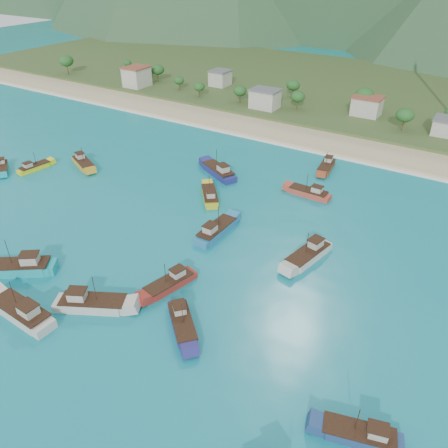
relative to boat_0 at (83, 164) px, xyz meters
The scene contains 21 objects.
ground 60.22m from the boat_0, 26.60° to the right, with size 600.00×600.00×0.00m, color #0C7685.
beach 74.88m from the boat_0, 44.03° to the left, with size 400.00×18.00×1.20m, color beige.
land 125.21m from the boat_0, 64.53° to the left, with size 400.00×110.00×2.40m, color #385123.
surf_line 68.62m from the boat_0, 38.31° to the left, with size 400.00×2.50×0.08m, color white.
village 94.19m from the boat_0, 51.09° to the left, with size 210.62×28.96×7.35m.
vegetation 90.85m from the boat_0, 56.90° to the left, with size 276.73×25.68×8.54m.
boat_0 is the anchor object (origin of this frame).
boat_1 12.62m from the boat_0, 137.50° to the right, with size 3.73×9.02×5.17m.
boat_2 20.98m from the boat_0, 141.04° to the right, with size 8.77×7.16×5.23m.
boat_7 68.57m from the boat_0, ahead, with size 5.65×11.90×6.76m.
boat_8 39.42m from the boat_0, ahead, with size 8.84×9.75×6.02m.
boat_9 95.20m from the boat_0, 23.10° to the right, with size 10.02×5.32×5.68m.
boat_10 46.15m from the boat_0, 56.69° to the right, with size 12.46×10.49×7.49m.
boat_15 37.18m from the boat_0, 23.47° to the left, with size 12.44×8.56×7.15m.
boat_19 60.84m from the boat_0, 15.85° to the left, with size 10.18×3.28×5.96m.
boat_20 57.96m from the boat_0, 28.20° to the right, with size 5.28×10.39×5.89m.
boat_21 57.97m from the boat_0, 51.92° to the right, with size 12.52×4.19×7.31m.
boat_23 49.69m from the boat_0, 10.63° to the right, with size 3.63×11.37×6.67m.
boat_25 67.64m from the boat_0, 30.05° to the right, with size 9.44×8.92×5.93m.
boat_27 57.99m from the boat_0, 41.29° to the right, with size 12.06×8.58×6.97m.
boat_28 65.56m from the boat_0, 30.24° to the left, with size 4.13×10.06×5.77m.
Camera 1 is at (36.18, -45.01, 49.69)m, focal length 35.00 mm.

